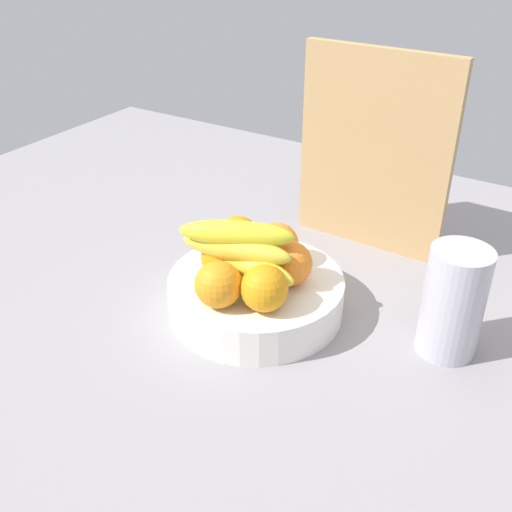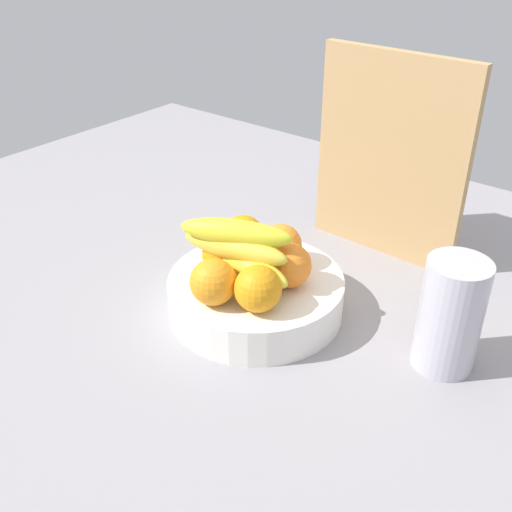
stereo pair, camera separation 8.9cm
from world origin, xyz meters
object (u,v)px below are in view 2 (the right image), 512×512
Objects in this scene: orange_back_right at (258,289)px; thermos_tumbler at (450,315)px; orange_top_stack at (289,265)px; cutting_board at (390,158)px; banana_bunch at (239,254)px; fruit_bowl at (256,294)px; orange_front_left at (280,245)px; orange_center at (224,255)px; orange_back_left at (213,282)px; orange_front_right at (243,236)px.

thermos_tumbler is (23.15, 12.62, -1.24)cm from orange_back_right.
cutting_board reaches higher than orange_top_stack.
cutting_board is at bearing 88.15° from orange_top_stack.
banana_bunch is 1.15× the size of thermos_tumbler.
orange_top_stack is at bearing -168.19° from thermos_tumbler.
orange_back_right is (5.18, -6.06, 6.48)cm from fruit_bowl.
orange_center is (-4.99, -7.81, 0.00)cm from orange_front_left.
orange_front_left is 1.00× the size of orange_back_right.
orange_center is at bearing -165.30° from thermos_tumbler.
fruit_bowl is 4.00× the size of orange_back_left.
banana_bunch is (-0.86, -2.91, 8.36)cm from fruit_bowl.
fruit_bowl is at bearing -166.96° from thermos_tumbler.
cutting_board is at bearing 64.64° from orange_front_right.
fruit_bowl is at bearing -93.75° from orange_front_left.
banana_bunch reaches higher than orange_back_left.
orange_front_left and orange_back_left have the same top height.
orange_back_right reaches higher than fruit_bowl.
orange_front_left is 1.00× the size of orange_front_right.
orange_back_left is 0.41× the size of thermos_tumbler.
orange_top_stack is (-0.22, 7.74, 0.00)cm from orange_back_right.
orange_front_left is 12.73cm from orange_back_right.
orange_back_right is 1.00× the size of orange_top_stack.
cutting_board is 2.17× the size of thermos_tumbler.
orange_center is at bearing -122.56° from orange_front_left.
orange_center is at bearing 119.64° from orange_back_left.
fruit_bowl is at bearing 84.46° from orange_back_left.
thermos_tumbler reaches higher than orange_center.
orange_front_left is 0.19× the size of cutting_board.
orange_front_right and orange_center have the same top height.
orange_back_left reaches higher than fruit_bowl.
orange_back_right is at bearing -88.39° from orange_top_stack.
orange_front_left is 6.65cm from orange_front_right.
banana_bunch is (-5.82, -4.58, 1.88)cm from orange_top_stack.
orange_top_stack is at bearing 60.79° from orange_back_left.
orange_front_right is at bearing -168.43° from orange_front_left.
fruit_bowl is 4.00× the size of orange_front_right.
banana_bunch is 0.53× the size of cutting_board.
thermos_tumbler is (34.47, 2.16, -1.24)cm from orange_front_right.
banana_bunch is (-6.04, 3.15, 1.88)cm from orange_back_right.
cutting_board reaches higher than orange_front_right.
thermos_tumbler is at bearing 13.04° from fruit_bowl.
fruit_bowl is 4.00× the size of orange_top_stack.
thermos_tumbler is (23.37, 4.88, -1.24)cm from orange_top_stack.
orange_center is at bearing 167.55° from banana_bunch.
orange_center is 10.57cm from orange_back_right.
orange_back_right is 7.74cm from orange_top_stack.
fruit_bowl is 8.33cm from orange_top_stack.
orange_back_left is at bearing -98.48° from cutting_board.
orange_back_right and orange_top_stack have the same top height.
cutting_board is (5.49, 23.99, 8.47)cm from orange_front_left.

